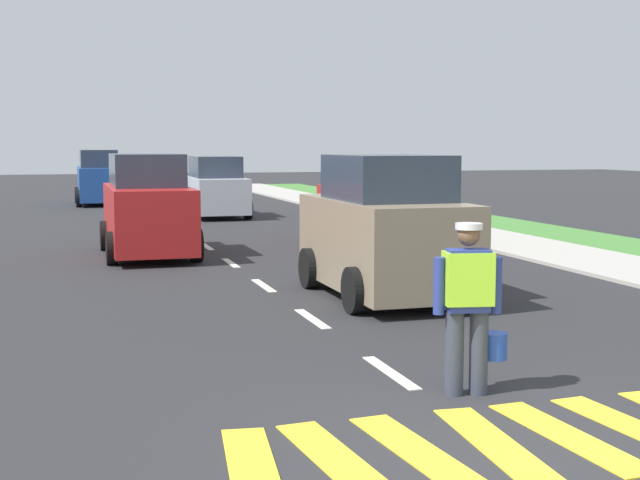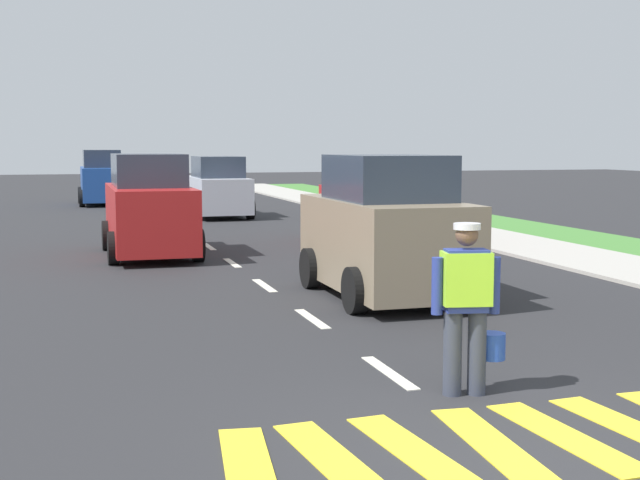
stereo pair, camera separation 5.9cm
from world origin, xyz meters
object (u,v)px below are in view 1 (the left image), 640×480
at_px(car_outgoing_ahead, 385,232).
at_px(car_oncoming_third, 99,179).
at_px(road_worker, 470,300).
at_px(car_oncoming_lead, 148,209).
at_px(car_parked_far, 373,204).
at_px(car_outgoing_far, 215,189).

xyz_separation_m(car_outgoing_ahead, car_oncoming_third, (-3.35, 23.49, -0.03)).
relative_size(road_worker, car_oncoming_lead, 0.40).
bearing_deg(car_oncoming_lead, road_worker, -80.69).
distance_m(car_parked_far, car_oncoming_third, 17.03).
height_order(car_parked_far, car_outgoing_ahead, car_outgoing_ahead).
height_order(road_worker, car_oncoming_lead, car_oncoming_lead).
bearing_deg(car_parked_far, car_outgoing_far, 105.68).
bearing_deg(car_parked_far, car_oncoming_lead, -168.72).
bearing_deg(car_outgoing_ahead, car_oncoming_third, 98.12).
bearing_deg(road_worker, car_oncoming_third, 94.37).
height_order(car_parked_far, car_oncoming_lead, car_oncoming_lead).
relative_size(road_worker, car_parked_far, 0.42).
distance_m(road_worker, car_oncoming_lead, 11.87).
bearing_deg(car_outgoing_ahead, road_worker, -102.23).
distance_m(road_worker, car_oncoming_third, 28.89).
bearing_deg(car_outgoing_far, car_oncoming_lead, -107.87).
xyz_separation_m(car_parked_far, car_oncoming_third, (-5.91, 15.97, 0.07)).
distance_m(road_worker, car_parked_far, 13.36).
height_order(car_oncoming_third, car_outgoing_far, car_oncoming_third).
distance_m(car_oncoming_third, car_oncoming_lead, 17.10).
bearing_deg(car_oncoming_lead, car_oncoming_third, 90.94).
xyz_separation_m(car_parked_far, car_outgoing_far, (-2.45, 8.74, -0.01)).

